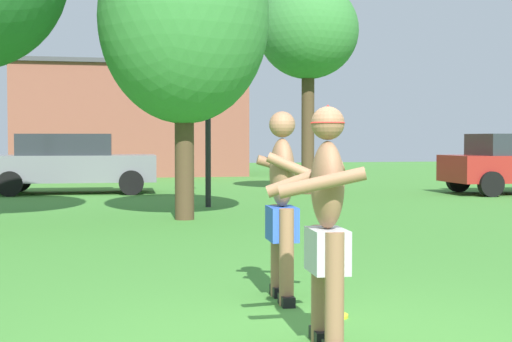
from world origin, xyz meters
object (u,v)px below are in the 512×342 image
player_in_gray (326,216)px  car_gray_far_end (71,162)px  lamp_post (208,33)px  player_near (283,201)px  tree_right_field (184,19)px  frisbee (332,316)px  tree_left_field (308,32)px

player_in_gray → car_gray_far_end: 16.13m
player_in_gray → lamp_post: bearing=85.0°
player_near → player_in_gray: player_near is taller
player_near → lamp_post: (0.87, 9.59, 2.77)m
car_gray_far_end → player_near: bearing=-82.0°
player_in_gray → tree_right_field: (0.16, 8.77, 2.66)m
tree_right_field → player_near: bearing=-90.3°
player_near → player_in_gray: bearing=-94.0°
frisbee → lamp_post: bearing=86.4°
player_near → tree_left_field: bearing=72.6°
player_in_gray → tree_right_field: 9.17m
player_in_gray → frisbee: player_in_gray is taller
player_near → frisbee: player_near is taller
player_in_gray → lamp_post: lamp_post is taller
tree_right_field → car_gray_far_end: bearing=106.0°
player_in_gray → player_near: bearing=86.0°
player_in_gray → lamp_post: (0.98, 11.21, 2.75)m
car_gray_far_end → tree_right_field: size_ratio=0.80×
frisbee → car_gray_far_end: 15.30m
player_near → lamp_post: size_ratio=0.28×
player_near → tree_right_field: size_ratio=0.31×
tree_right_field → player_in_gray: bearing=-91.0°
car_gray_far_end → player_in_gray: bearing=-83.2°
frisbee → lamp_post: size_ratio=0.04×
car_gray_far_end → lamp_post: 6.29m
player_near → car_gray_far_end: player_near is taller
player_near → frisbee: size_ratio=6.27×
player_near → tree_right_field: bearing=89.7°
player_near → frisbee: bearing=-72.5°
frisbee → car_gray_far_end: (-2.26, 15.11, 0.81)m
player_in_gray → tree_left_field: size_ratio=0.31×
player_in_gray → frisbee: size_ratio=6.23×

